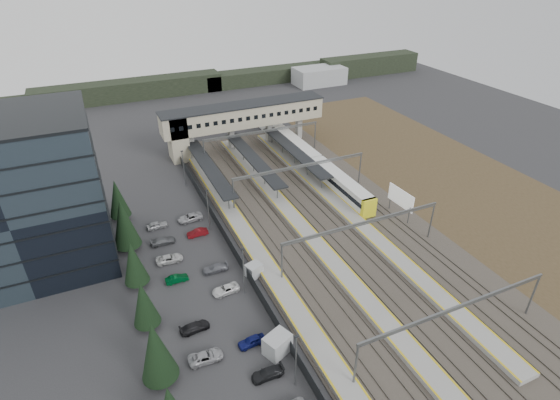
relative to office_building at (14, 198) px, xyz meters
name	(u,v)px	position (x,y,z in m)	size (l,w,h in m)	color
ground	(273,249)	(36.00, -12.00, -12.19)	(220.00, 220.00, 0.00)	#2B2B2D
office_building	(14,198)	(0.00, 0.00, 0.00)	(24.30, 18.30, 24.30)	#3A4A56
conifer_row	(137,276)	(14.00, -15.86, -7.36)	(4.42, 49.82, 9.50)	black
car_park	(205,291)	(22.68, -17.86, -11.59)	(10.60, 44.86, 1.29)	silver
lampposts	(223,235)	(28.00, -10.75, -7.86)	(0.50, 53.25, 8.07)	slate
fence	(226,238)	(29.50, -7.00, -11.19)	(0.08, 90.00, 2.00)	#26282B
relay_cabin_near	(277,344)	(28.04, -31.83, -10.84)	(3.90, 3.43, 2.70)	#A7AAAC
relay_cabin_far	(254,270)	(30.69, -16.97, -11.13)	(2.80, 2.55, 2.12)	#A7AAAC
rail_corridor	(309,221)	(45.34, -7.00, -11.90)	(34.00, 90.00, 0.92)	#3A362E
canopies	(253,159)	(43.00, 15.00, -8.27)	(23.10, 30.00, 3.28)	black
footbridge	(233,119)	(43.70, 30.00, -4.26)	(40.40, 6.40, 11.20)	#A39B81
gantries	(328,196)	(48.00, -9.00, -6.20)	(28.40, 62.28, 7.17)	slate
train	(296,148)	(56.00, 20.15, -10.06)	(2.98, 62.18, 3.75)	white
billboard	(401,199)	(61.56, -12.19, -8.32)	(0.51, 6.57, 5.70)	slate
scrub_east	(457,184)	(81.00, -7.00, -12.16)	(34.00, 120.00, 0.06)	#40351F
treeline_far	(231,81)	(59.81, 80.28, -9.24)	(170.00, 19.00, 7.00)	black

